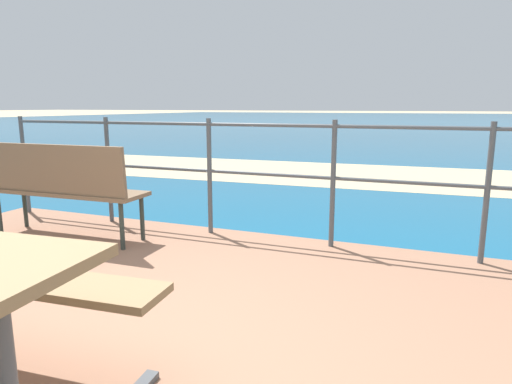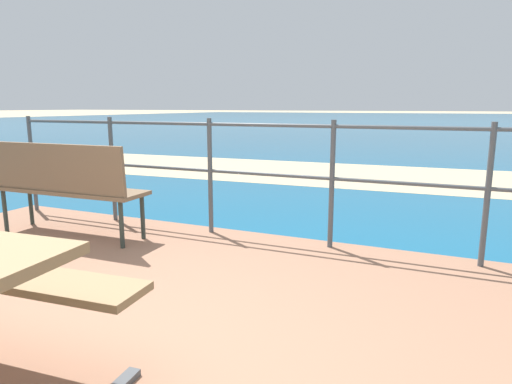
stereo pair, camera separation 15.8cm
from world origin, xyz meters
TOP-DOWN VIEW (x-y plane):
  - sea_water at (0.00, 40.00)m, footprint 90.00×90.00m
  - beach_strip at (0.00, 7.03)m, footprint 54.08×5.29m
  - park_bench at (-1.74, 1.74)m, footprint 1.56×0.45m
  - railing_fence at (0.00, 2.44)m, footprint 5.94×0.04m

SIDE VIEW (x-z plane):
  - sea_water at x=0.00m, z-range 0.00..0.01m
  - beach_strip at x=0.00m, z-range 0.00..0.01m
  - park_bench at x=-1.74m, z-range 0.15..1.03m
  - railing_fence at x=0.00m, z-range 0.19..1.29m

